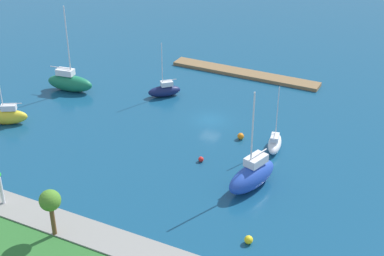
{
  "coord_description": "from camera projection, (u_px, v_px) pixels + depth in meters",
  "views": [
    {
      "loc": [
        -27.93,
        61.62,
        35.28
      ],
      "look_at": [
        0.0,
        5.63,
        1.5
      ],
      "focal_mm": 52.13,
      "sensor_mm": 36.0,
      "label": 1
    }
  ],
  "objects": [
    {
      "name": "water",
      "position": [
        210.0,
        120.0,
        76.26
      ],
      "size": [
        160.0,
        160.0,
        0.0
      ],
      "primitive_type": "plane",
      "color": "navy",
      "rests_on": "ground"
    },
    {
      "name": "sailboat_blue_lone_south",
      "position": [
        252.0,
        175.0,
        61.3
      ],
      "size": [
        4.54,
        7.72,
        11.79
      ],
      "rotation": [
        0.0,
        0.0,
        1.28
      ],
      "color": "#2347B2",
      "rests_on": "water"
    },
    {
      "name": "pier_dock",
      "position": [
        244.0,
        73.0,
        90.1
      ],
      "size": [
        24.59,
        2.85,
        0.52
      ],
      "primitive_type": "cube",
      "color": "olive",
      "rests_on": "ground"
    },
    {
      "name": "mooring_buoy_red",
      "position": [
        201.0,
        159.0,
        66.65
      ],
      "size": [
        0.65,
        0.65,
        0.65
      ],
      "primitive_type": "sphere",
      "color": "red",
      "rests_on": "water"
    },
    {
      "name": "mooring_buoy_orange",
      "position": [
        241.0,
        136.0,
        71.41
      ],
      "size": [
        0.86,
        0.86,
        0.86
      ],
      "primitive_type": "sphere",
      "color": "orange",
      "rests_on": "water"
    },
    {
      "name": "sailboat_white_east_end",
      "position": [
        275.0,
        143.0,
        69.0
      ],
      "size": [
        2.6,
        5.09,
        8.33
      ],
      "rotation": [
        0.0,
        0.0,
        4.93
      ],
      "color": "white",
      "rests_on": "water"
    },
    {
      "name": "mooring_buoy_yellow",
      "position": [
        249.0,
        240.0,
        53.47
      ],
      "size": [
        0.85,
        0.85,
        0.85
      ],
      "primitive_type": "sphere",
      "color": "yellow",
      "rests_on": "water"
    },
    {
      "name": "sailboat_green_center_basin",
      "position": [
        70.0,
        82.0,
        84.1
      ],
      "size": [
        7.58,
        3.42,
        13.16
      ],
      "rotation": [
        0.0,
        0.0,
        3.3
      ],
      "color": "#19724C",
      "rests_on": "water"
    },
    {
      "name": "harbor_beacon",
      "position": [
        0.0,
        185.0,
        56.18
      ],
      "size": [
        0.56,
        0.56,
        3.73
      ],
      "color": "silver",
      "rests_on": "breakwater"
    },
    {
      "name": "sailboat_yellow_by_breakwater",
      "position": [
        7.0,
        116.0,
        74.77
      ],
      "size": [
        5.54,
        4.14,
        8.66
      ],
      "rotation": [
        0.0,
        0.0,
        0.53
      ],
      "color": "yellow",
      "rests_on": "water"
    },
    {
      "name": "park_tree_mideast",
      "position": [
        50.0,
        202.0,
        51.14
      ],
      "size": [
        2.04,
        2.04,
        5.0
      ],
      "color": "brown",
      "rests_on": "shoreline_park"
    },
    {
      "name": "breakwater",
      "position": [
        86.0,
        237.0,
        53.5
      ],
      "size": [
        73.44,
        3.57,
        1.33
      ],
      "primitive_type": "cube",
      "color": "gray",
      "rests_on": "ground"
    },
    {
      "name": "sailboat_navy_along_channel",
      "position": [
        165.0,
        90.0,
        82.66
      ],
      "size": [
        4.79,
        4.64,
        8.35
      ],
      "rotation": [
        0.0,
        0.0,
        0.75
      ],
      "color": "#141E4C",
      "rests_on": "water"
    }
  ]
}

